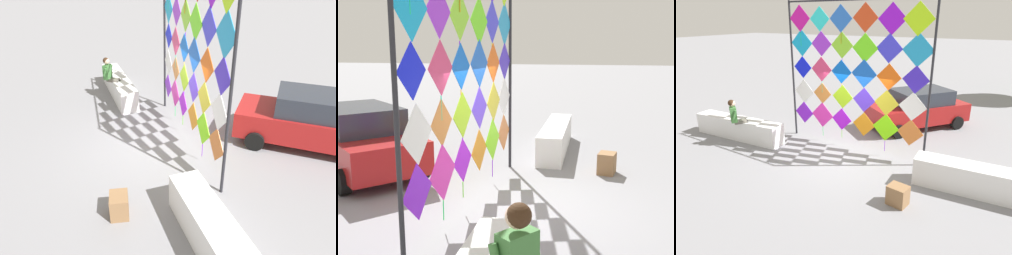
% 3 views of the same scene
% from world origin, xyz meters
% --- Properties ---
extents(ground, '(120.00, 120.00, 0.00)m').
position_xyz_m(ground, '(0.00, 0.00, 0.00)').
color(ground, gray).
extents(plaza_ledge_right, '(3.71, 0.63, 0.75)m').
position_xyz_m(plaza_ledge_right, '(4.23, -0.29, 0.38)').
color(plaza_ledge_right, white).
rests_on(plaza_ledge_right, ground).
extents(kite_display_rack, '(5.05, 0.46, 4.77)m').
position_xyz_m(kite_display_rack, '(-0.08, 0.84, 2.72)').
color(kite_display_rack, '#232328').
rests_on(kite_display_rack, ground).
extents(parked_car, '(3.89, 4.10, 1.54)m').
position_xyz_m(parked_car, '(1.33, 3.98, 0.78)').
color(parked_car, maroon).
rests_on(parked_car, ground).
extents(cardboard_box_large, '(0.53, 0.46, 0.49)m').
position_xyz_m(cardboard_box_large, '(2.32, -1.66, 0.25)').
color(cardboard_box_large, olive).
rests_on(cardboard_box_large, ground).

